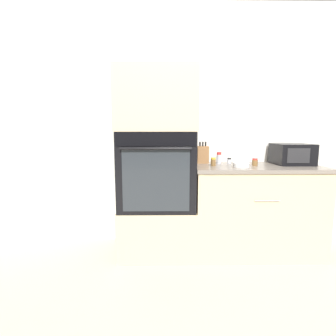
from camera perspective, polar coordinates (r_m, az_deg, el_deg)
ground_plane at (r=2.54m, az=6.31°, el=-20.30°), size 12.00×12.00×0.00m
wall_back at (r=2.86m, az=5.17°, el=8.93°), size 8.00×0.05×2.50m
oven_cabinet_base at (r=2.70m, az=-2.34°, el=-13.01°), size 0.73×0.60×0.47m
wall_oven at (r=2.54m, az=-2.42°, el=-0.32°), size 0.71×0.64×0.73m
oven_cabinet_upper at (r=2.54m, az=-2.51°, el=14.34°), size 0.73×0.60×0.57m
counter_unit at (r=2.78m, az=18.32°, el=-8.38°), size 1.23×0.63×0.87m
microwave at (r=2.91m, az=25.35°, el=2.77°), size 0.34×0.35×0.21m
knife_block at (r=2.75m, az=7.54°, el=2.94°), size 0.12×0.11×0.22m
bowl at (r=2.53m, az=15.62°, el=0.65°), size 0.15×0.15×0.04m
condiment_jar_near at (r=2.75m, az=13.18°, el=1.52°), size 0.04×0.04×0.06m
condiment_jar_mid at (r=2.66m, az=18.38°, el=1.22°), size 0.05×0.05×0.07m
condiment_jar_far at (r=2.55m, az=9.83°, el=1.34°), size 0.05×0.05×0.08m
condiment_jar_back at (r=2.72m, az=11.04°, el=2.13°), size 0.05×0.05×0.12m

